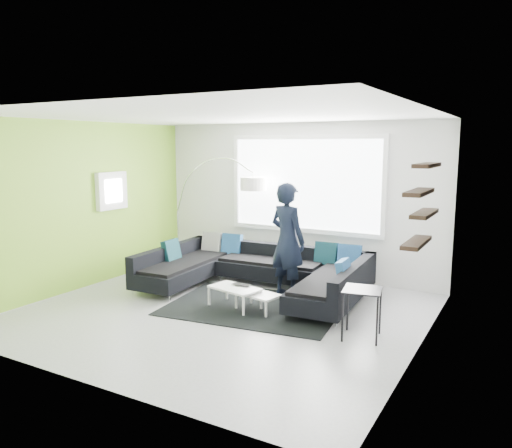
{
  "coord_description": "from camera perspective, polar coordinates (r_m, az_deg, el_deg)",
  "views": [
    {
      "loc": [
        3.81,
        -5.8,
        2.39
      ],
      "look_at": [
        0.06,
        0.9,
        1.18
      ],
      "focal_mm": 35.0,
      "sensor_mm": 36.0,
      "label": 1
    }
  ],
  "objects": [
    {
      "name": "laptop",
      "position": [
        7.48,
        -1.82,
        -7.05
      ],
      "size": [
        0.32,
        0.23,
        0.02
      ],
      "primitive_type": "imported",
      "rotation": [
        0.0,
        0.0,
        0.08
      ],
      "color": "black",
      "rests_on": "coffee_table"
    },
    {
      "name": "ground",
      "position": [
        7.34,
        -3.91,
        -10.05
      ],
      "size": [
        5.5,
        5.5,
        0.0
      ],
      "primitive_type": "plane",
      "color": "gray",
      "rests_on": "ground"
    },
    {
      "name": "arc_lamp",
      "position": [
        10.11,
        -8.98,
        1.46
      ],
      "size": [
        2.06,
        0.76,
        2.18
      ],
      "primitive_type": null,
      "rotation": [
        0.0,
        0.0,
        -0.08
      ],
      "color": "silver",
      "rests_on": "ground"
    },
    {
      "name": "coffee_table",
      "position": [
        7.41,
        -1.12,
        -8.56
      ],
      "size": [
        1.06,
        0.75,
        0.32
      ],
      "primitive_type": "cube",
      "rotation": [
        0.0,
        0.0,
        -0.21
      ],
      "color": "white",
      "rests_on": "ground"
    },
    {
      "name": "side_table",
      "position": [
        6.46,
        11.99,
        -9.97
      ],
      "size": [
        0.53,
        0.53,
        0.63
      ],
      "primitive_type": "cube",
      "rotation": [
        0.0,
        0.0,
        0.18
      ],
      "color": "black",
      "rests_on": "ground"
    },
    {
      "name": "room_shell",
      "position": [
        7.12,
        -2.9,
        4.28
      ],
      "size": [
        5.54,
        5.04,
        2.82
      ],
      "color": "silver",
      "rests_on": "ground"
    },
    {
      "name": "person",
      "position": [
        7.88,
        3.62,
        -1.86
      ],
      "size": [
        0.91,
        0.82,
        1.82
      ],
      "primitive_type": "imported",
      "rotation": [
        0.0,
        0.0,
        2.83
      ],
      "color": "black",
      "rests_on": "ground"
    },
    {
      "name": "sectional_sofa",
      "position": [
        8.16,
        -0.24,
        -5.64
      ],
      "size": [
        3.6,
        2.35,
        0.75
      ],
      "rotation": [
        0.0,
        0.0,
        0.06
      ],
      "color": "black",
      "rests_on": "ground"
    },
    {
      "name": "rug",
      "position": [
        7.56,
        -0.18,
        -9.41
      ],
      "size": [
        2.73,
        2.13,
        0.01
      ],
      "primitive_type": "cube",
      "rotation": [
        0.0,
        0.0,
        0.12
      ],
      "color": "black",
      "rests_on": "ground"
    }
  ]
}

